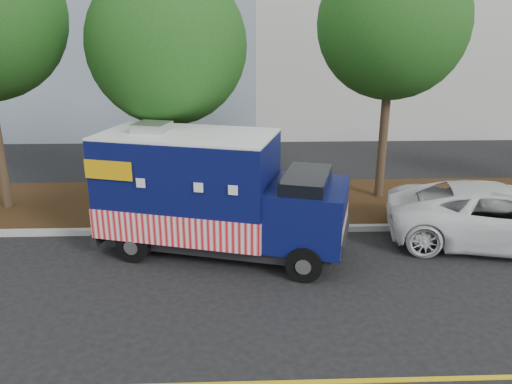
{
  "coord_description": "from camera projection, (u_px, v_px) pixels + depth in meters",
  "views": [
    {
      "loc": [
        1.16,
        -10.7,
        5.18
      ],
      "look_at": [
        1.57,
        0.6,
        1.38
      ],
      "focal_mm": 35.0,
      "sensor_mm": 36.0,
      "label": 1
    }
  ],
  "objects": [
    {
      "name": "ground",
      "position": [
        190.0,
        256.0,
        11.74
      ],
      "size": [
        120.0,
        120.0,
        0.0
      ],
      "primitive_type": "plane",
      "color": "black",
      "rests_on": "ground"
    },
    {
      "name": "curb",
      "position": [
        195.0,
        230.0,
        13.05
      ],
      "size": [
        120.0,
        0.18,
        0.15
      ],
      "primitive_type": "cube",
      "color": "#9E9E99",
      "rests_on": "ground"
    },
    {
      "name": "mulch_strip",
      "position": [
        200.0,
        203.0,
        15.04
      ],
      "size": [
        120.0,
        4.0,
        0.15
      ],
      "primitive_type": "cube",
      "color": "#321E0D",
      "rests_on": "ground"
    },
    {
      "name": "tree_b",
      "position": [
        167.0,
        46.0,
        13.17
      ],
      "size": [
        4.22,
        4.22,
        6.77
      ],
      "color": "#38281C",
      "rests_on": "ground"
    },
    {
      "name": "tree_c",
      "position": [
        393.0,
        24.0,
        13.85
      ],
      "size": [
        4.22,
        4.22,
        7.33
      ],
      "color": "#38281C",
      "rests_on": "ground"
    },
    {
      "name": "food_truck",
      "position": [
        210.0,
        196.0,
        11.62
      ],
      "size": [
        6.13,
        3.58,
        3.05
      ],
      "rotation": [
        0.0,
        0.0,
        -0.28
      ],
      "color": "black",
      "rests_on": "ground"
    },
    {
      "name": "white_car",
      "position": [
        500.0,
        216.0,
        12.16
      ],
      "size": [
        5.79,
        3.64,
        1.49
      ],
      "primitive_type": "imported",
      "rotation": [
        0.0,
        0.0,
        1.34
      ],
      "color": "white",
      "rests_on": "ground"
    }
  ]
}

